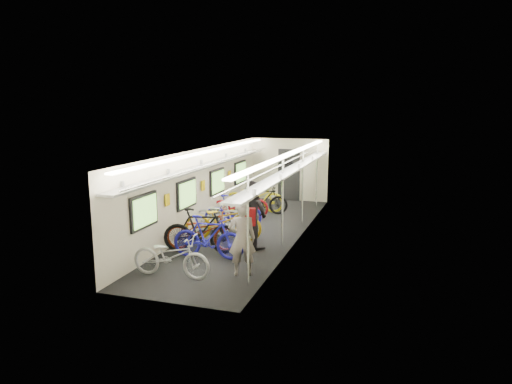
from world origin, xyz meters
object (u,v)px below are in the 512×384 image
Objects in this scene: bicycle_1 at (208,237)px; passenger_mid at (253,214)px; bicycle_0 at (171,256)px; backpack at (249,217)px; passenger_near at (242,239)px.

bicycle_1 is 1.00× the size of passenger_mid.
passenger_mid reaches higher than bicycle_0.
backpack is at bearing -122.86° from bicycle_1.
bicycle_0 is 2.73m from passenger_mid.
passenger_near is at bearing -129.77° from bicycle_1.
passenger_near is 4.28× the size of backpack.
passenger_near is 1.98m from passenger_mid.
passenger_near is at bearing -69.11° from bicycle_0.
passenger_near is 0.92× the size of passenger_mid.
bicycle_0 is 1.10× the size of passenger_near.
backpack is (1.26, -0.67, 0.75)m from bicycle_1.
bicycle_0 is 1.38m from bicycle_1.
bicycle_1 is at bearing 87.52° from passenger_mid.
bicycle_0 is at bearing -1.27° from passenger_near.
bicycle_1 is at bearing 131.87° from backpack.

